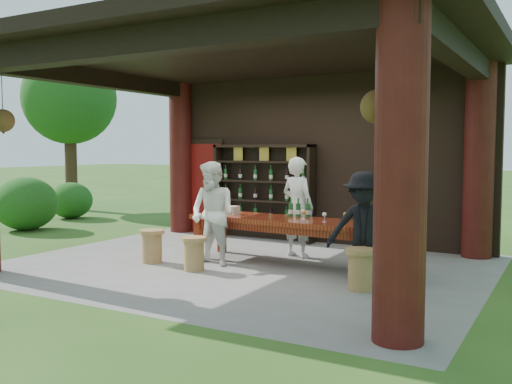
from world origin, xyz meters
The scene contains 15 objects.
ground centered at (0.00, 0.00, 0.00)m, with size 90.00×90.00×0.00m, color #2D5119.
pavilion centered at (-0.01, 0.43, 2.13)m, with size 7.50×6.00×3.60m.
wine_shelf centered at (-0.99, 2.45, 0.98)m, with size 2.22×0.34×1.95m.
tasting_table centered at (0.58, 0.38, 0.63)m, with size 3.40×1.10×0.75m.
stool_near_left centered at (-0.45, -0.73, 0.27)m, with size 0.39×0.39×0.52m.
stool_near_right centered at (2.17, -0.64, 0.29)m, with size 0.42×0.42×0.55m.
stool_far_left centered at (-1.41, -0.56, 0.29)m, with size 0.41×0.41×0.54m.
host centered at (0.45, 1.06, 0.86)m, with size 0.63×0.41×1.72m, color silver.
guest_woman centered at (-0.43, -0.23, 0.83)m, with size 0.81×0.63×1.66m, color white.
guest_man centered at (2.09, -0.30, 0.78)m, with size 1.00×0.58×1.55m, color black.
table_bottles centered at (0.66, 0.66, 0.90)m, with size 0.36×0.13×0.31m.
table_glasses centered at (1.14, 0.37, 0.82)m, with size 0.80×0.30×0.15m.
napkin_basket centered at (-0.51, 0.43, 0.82)m, with size 0.26×0.18×0.14m, color #BF6672.
shrubs centered at (1.85, 0.93, 0.54)m, with size 15.35×8.77×1.36m.
trees centered at (2.96, 1.48, 3.37)m, with size 20.73×10.24×4.80m.
Camera 1 is at (4.60, -7.77, 1.86)m, focal length 40.00 mm.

